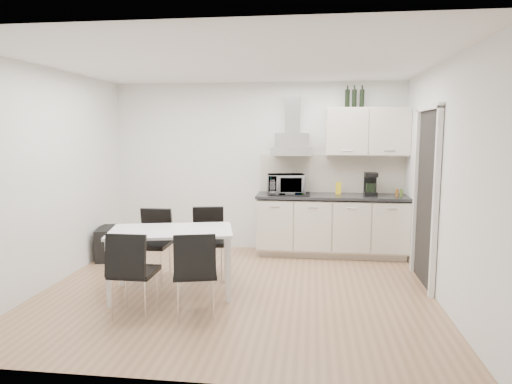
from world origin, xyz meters
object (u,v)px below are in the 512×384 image
kitchenette (334,200)px  guitar_amp (106,243)px  dining_table (171,237)px  chair_near_left (135,273)px  chair_far_left (152,246)px  chair_far_right (208,243)px  chair_near_right (195,274)px  floor_speaker (191,239)px

kitchenette → guitar_amp: kitchenette is taller
dining_table → chair_near_left: (-0.18, -0.65, -0.23)m
chair_far_left → chair_far_right: bearing=-161.4°
kitchenette → chair_near_left: bearing=-128.9°
kitchenette → chair_far_left: 2.76m
chair_near_left → guitar_amp: size_ratio=1.47×
chair_far_right → guitar_amp: size_ratio=1.47×
chair_near_right → floor_speaker: size_ratio=3.32×
chair_far_left → chair_near_right: 1.33m
chair_far_left → guitar_amp: bearing=-39.7°
kitchenette → floor_speaker: size_ratio=9.50×
chair_far_left → guitar_amp: 1.32m
chair_far_right → guitar_amp: 1.78m
chair_near_left → chair_near_right: 0.61m
dining_table → floor_speaker: dining_table is taller
chair_far_right → floor_speaker: chair_far_right is taller
kitchenette → chair_far_right: (-1.63, -1.26, -0.39)m
dining_table → guitar_amp: bearing=124.5°
dining_table → guitar_amp: (-1.40, 1.28, -0.43)m
chair_near_left → chair_near_right: same height
chair_far_right → floor_speaker: size_ratio=3.32×
dining_table → chair_near_right: (0.43, -0.59, -0.23)m
chair_near_left → floor_speaker: size_ratio=3.32×
dining_table → chair_near_right: bearing=-67.0°
chair_far_left → chair_near_right: (0.83, -1.04, 0.00)m
chair_near_left → chair_far_right: bearing=71.6°
kitchenette → guitar_amp: size_ratio=4.21×
chair_near_right → kitchenette: bearing=44.8°
chair_near_left → guitar_amp: 2.29m
kitchenette → guitar_amp: bearing=-168.9°
chair_far_left → chair_far_right: (0.67, 0.22, 0.00)m
chair_near_left → chair_far_left: bearing=101.5°
chair_far_left → chair_near_right: size_ratio=1.00×
chair_far_right → chair_near_right: size_ratio=1.00×
guitar_amp → floor_speaker: (1.04, 0.81, -0.10)m
chair_near_left → chair_near_right: (0.61, 0.06, 0.00)m
kitchenette → chair_far_right: kitchenette is taller
guitar_amp → chair_near_right: bearing=-60.5°
dining_table → chair_far_right: (0.27, 0.67, -0.23)m
chair_far_right → chair_near_left: (-0.45, -1.32, 0.00)m
guitar_amp → chair_far_left: bearing=-54.6°
guitar_amp → chair_near_left: bearing=-72.6°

